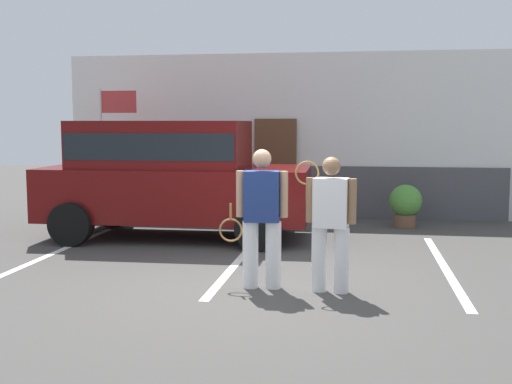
{
  "coord_description": "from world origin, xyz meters",
  "views": [
    {
      "loc": [
        1.22,
        -7.45,
        2.03
      ],
      "look_at": [
        -0.17,
        1.2,
        1.05
      ],
      "focal_mm": 44.0,
      "sensor_mm": 36.0,
      "label": 1
    }
  ],
  "objects": [
    {
      "name": "house_frontage",
      "position": [
        -0.0,
        6.07,
        1.64
      ],
      "size": [
        10.23,
        0.4,
        3.49
      ],
      "color": "white",
      "rests_on": "ground_plane"
    },
    {
      "name": "ground_plane",
      "position": [
        0.0,
        0.0,
        0.0
      ],
      "size": [
        40.0,
        40.0,
        0.0
      ],
      "primitive_type": "plane",
      "color": "#423F3D"
    },
    {
      "name": "potted_plant_by_porch",
      "position": [
        2.17,
        4.9,
        0.46
      ],
      "size": [
        0.63,
        0.63,
        0.83
      ],
      "color": "brown",
      "rests_on": "ground_plane"
    },
    {
      "name": "parking_stripe_2",
      "position": [
        2.47,
        1.5,
        0.0
      ],
      "size": [
        0.12,
        4.4,
        0.01
      ],
      "primitive_type": "cube",
      "color": "silver",
      "rests_on": "ground_plane"
    },
    {
      "name": "parking_stripe_1",
      "position": [
        -0.47,
        1.5,
        0.0
      ],
      "size": [
        0.12,
        4.4,
        0.01
      ],
      "primitive_type": "cube",
      "color": "silver",
      "rests_on": "ground_plane"
    },
    {
      "name": "tennis_player_man",
      "position": [
        0.09,
        0.01,
        0.88
      ],
      "size": [
        0.89,
        0.29,
        1.7
      ],
      "rotation": [
        0.0,
        0.0,
        3.2
      ],
      "color": "white",
      "rests_on": "ground_plane"
    },
    {
      "name": "tennis_player_woman",
      "position": [
        0.92,
        -0.04,
        0.85
      ],
      "size": [
        0.74,
        0.3,
        1.62
      ],
      "rotation": [
        0.0,
        0.0,
        3.02
      ],
      "color": "white",
      "rests_on": "ground_plane"
    },
    {
      "name": "flag_pole",
      "position": [
        -3.82,
        4.91,
        1.9
      ],
      "size": [
        0.8,
        0.05,
        2.72
      ],
      "color": "silver",
      "rests_on": "ground_plane"
    },
    {
      "name": "parking_stripe_0",
      "position": [
        -3.41,
        1.5,
        0.0
      ],
      "size": [
        0.12,
        4.4,
        0.01
      ],
      "primitive_type": "cube",
      "color": "silver",
      "rests_on": "ground_plane"
    },
    {
      "name": "parked_suv",
      "position": [
        -1.99,
        3.11,
        1.15
      ],
      "size": [
        4.65,
        2.26,
        2.05
      ],
      "rotation": [
        0.0,
        0.0,
        0.03
      ],
      "color": "#590C0C",
      "rests_on": "ground_plane"
    }
  ]
}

